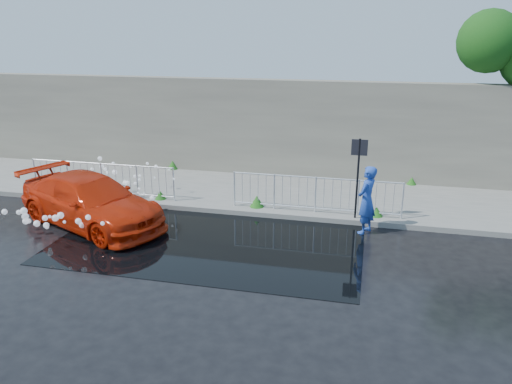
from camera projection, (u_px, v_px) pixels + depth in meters
ground at (180, 253)px, 12.59m from camera, size 90.00×90.00×0.00m
pavement at (233, 191)px, 17.19m from camera, size 30.00×4.00×0.15m
curb at (216, 210)px, 15.34m from camera, size 30.00×0.25×0.16m
retaining_wall at (249, 127)px, 18.65m from camera, size 30.00×0.60×3.50m
puddle at (211, 239)px, 13.40m from camera, size 8.00×5.00×0.01m
sign_post at (358, 166)px, 14.01m from camera, size 0.45×0.06×2.50m
railing_left at (102, 178)px, 16.32m from camera, size 5.05×0.05×1.10m
railing_right at (315, 193)px, 14.81m from camera, size 5.05×0.05×1.10m
weeds at (215, 188)px, 16.69m from camera, size 12.17×3.93×0.39m
water_spray at (84, 198)px, 14.51m from camera, size 3.38×5.61×1.05m
red_car at (91, 201)px, 14.20m from camera, size 5.30×3.77×1.42m
person at (367, 200)px, 13.56m from camera, size 0.71×0.82×1.90m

